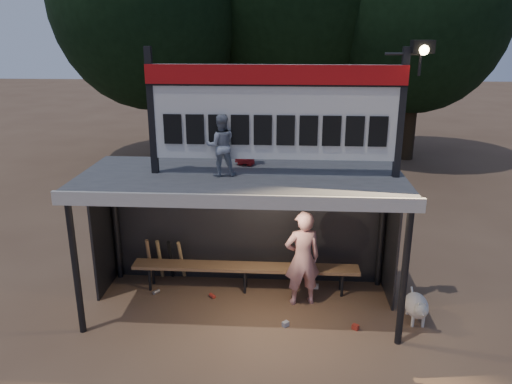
% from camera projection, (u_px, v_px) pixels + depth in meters
% --- Properties ---
extents(ground, '(80.00, 80.00, 0.00)m').
position_uv_depth(ground, '(243.00, 306.00, 8.43)').
color(ground, brown).
rests_on(ground, ground).
extents(player, '(0.68, 0.53, 1.66)m').
position_uv_depth(player, '(302.00, 258.00, 8.28)').
color(player, white).
rests_on(player, ground).
extents(child_a, '(0.51, 0.43, 0.93)m').
position_uv_depth(child_a, '(221.00, 146.00, 7.49)').
color(child_a, gray).
rests_on(child_a, dugout_shelter).
extents(child_b, '(0.53, 0.43, 0.93)m').
position_uv_depth(child_b, '(245.00, 137.00, 8.10)').
color(child_b, '#AB1A1C').
rests_on(child_b, dugout_shelter).
extents(dugout_shelter, '(5.10, 2.08, 2.32)m').
position_uv_depth(dugout_shelter, '(243.00, 198.00, 8.09)').
color(dugout_shelter, '#3F4042').
rests_on(dugout_shelter, ground).
extents(scoreboard_assembly, '(4.10, 0.27, 1.99)m').
position_uv_depth(scoreboard_assembly, '(278.00, 109.00, 7.36)').
color(scoreboard_assembly, black).
rests_on(scoreboard_assembly, dugout_shelter).
extents(bench, '(4.00, 0.35, 0.48)m').
position_uv_depth(bench, '(245.00, 268.00, 8.82)').
color(bench, olive).
rests_on(bench, ground).
extents(tree_right, '(6.08, 6.08, 8.72)m').
position_uv_depth(tree_right, '(420.00, 6.00, 16.49)').
color(tree_right, black).
rests_on(tree_right, ground).
extents(dog, '(0.36, 0.81, 0.49)m').
position_uv_depth(dog, '(417.00, 306.00, 7.89)').
color(dog, white).
rests_on(dog, ground).
extents(bats, '(0.68, 0.35, 0.84)m').
position_uv_depth(bats, '(165.00, 259.00, 9.17)').
color(bats, '#8A6140').
rests_on(bats, ground).
extents(litter, '(3.50, 1.36, 0.08)m').
position_uv_depth(litter, '(265.00, 304.00, 8.41)').
color(litter, '#A82B1C').
rests_on(litter, ground).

